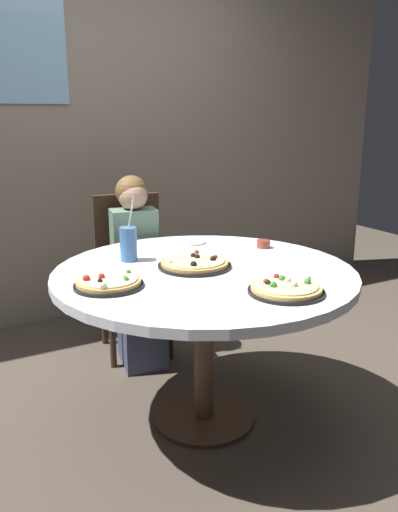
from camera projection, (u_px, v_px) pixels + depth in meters
The scene contains 11 objects.
ground_plane at pixel (204, 418), 2.50m from camera, with size 8.00×8.00×0.00m, color #4C4238.
wall_with_window at pixel (83, 109), 3.55m from camera, with size 5.20×0.14×2.90m.
dining_table at pixel (204, 288), 2.32m from camera, with size 1.34×1.34×0.75m.
chair_wooden at pixel (131, 265), 3.16m from camera, with size 0.47×0.47×0.95m.
diner_child at pixel (138, 281), 3.01m from camera, with size 0.31×0.43×1.08m.
pizza_veggie at pixel (108, 283), 2.07m from camera, with size 0.28×0.28×0.05m.
pizza_cheese at pixel (195, 263), 2.33m from camera, with size 0.33×0.33×0.05m.
pizza_pepperoni at pixel (286, 289), 2.00m from camera, with size 0.30×0.30×0.05m.
soda_cup at pixel (128, 244), 2.42m from camera, with size 0.08×0.08×0.31m.
sauce_bowl at pixel (263, 244), 2.67m from camera, with size 0.07×0.07×0.04m, color brown.
plate_small at pixel (189, 242), 2.78m from camera, with size 0.18×0.18×0.01m, color white.
Camera 1 is at (-1.08, -1.92, 1.41)m, focal length 36.42 mm.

